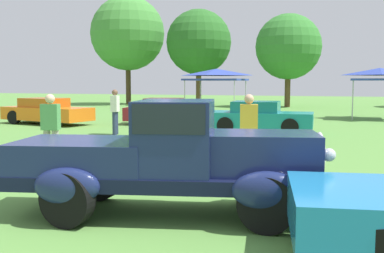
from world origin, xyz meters
TOP-DOWN VIEW (x-y plane):
  - ground_plane at (0.00, 0.00)m, footprint 120.00×120.00m
  - feature_pickup_truck at (0.12, -0.18)m, footprint 4.71×2.59m
  - show_car_orange at (-10.84, 11.63)m, footprint 4.68×2.48m
  - show_car_burgundy at (-5.42, 13.26)m, footprint 4.09×2.44m
  - show_car_teal at (-0.72, 11.28)m, footprint 4.11×1.89m
  - spectator_near_truck at (-5.70, 8.86)m, footprint 0.31×0.44m
  - spectator_between_cars at (-3.95, 2.54)m, footprint 0.45×0.33m
  - spectator_by_row at (0.43, 3.88)m, footprint 0.44×0.32m
  - canopy_tent_left_field at (-4.53, 18.50)m, footprint 3.08×3.08m
  - canopy_tent_center_field at (4.06, 19.78)m, footprint 2.91×2.91m
  - treeline_far_left at (-15.91, 30.12)m, footprint 6.44×6.44m
  - treeline_mid_left at (-9.45, 30.30)m, footprint 5.41×5.41m
  - treeline_center at (-2.07, 30.33)m, footprint 5.13×5.13m

SIDE VIEW (x-z plane):
  - ground_plane at x=0.00m, z-range 0.00..0.00m
  - show_car_burgundy at x=-5.42m, z-range -0.01..1.21m
  - show_car_teal at x=-0.72m, z-range -0.01..1.21m
  - show_car_orange at x=-10.84m, z-range -0.01..1.21m
  - feature_pickup_truck at x=0.12m, z-range 0.02..1.72m
  - spectator_near_truck at x=-5.70m, z-range 0.07..1.76m
  - spectator_between_cars at x=-3.95m, z-range 0.07..1.76m
  - spectator_by_row at x=0.43m, z-range 0.07..1.76m
  - canopy_tent_center_field at x=4.06m, z-range 1.07..3.78m
  - canopy_tent_left_field at x=-4.53m, z-range 1.07..3.78m
  - treeline_center at x=-2.07m, z-range 1.06..8.35m
  - treeline_mid_left at x=-9.45m, z-range 1.27..9.26m
  - treeline_far_left at x=-15.91m, z-range 1.47..10.88m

